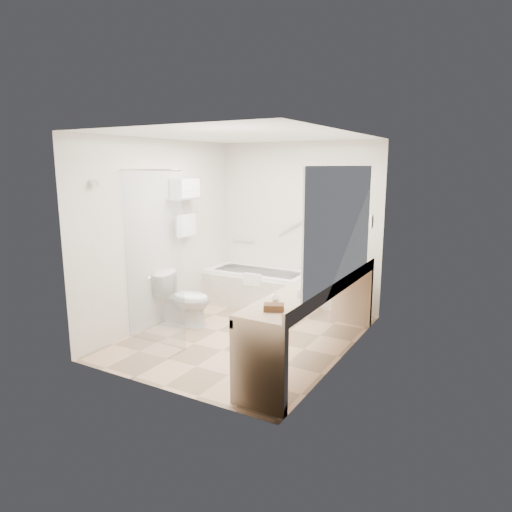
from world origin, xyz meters
The scene contains 25 objects.
floor centered at (0.00, 0.00, 0.00)m, with size 3.20×3.20×0.00m, color tan.
ceiling centered at (0.00, 0.00, 2.50)m, with size 2.60×3.20×0.10m, color white.
wall_back centered at (0.00, 1.60, 1.25)m, with size 2.60×0.10×2.50m, color beige.
wall_front centered at (0.00, -1.60, 1.25)m, with size 2.60×0.10×2.50m, color beige.
wall_left centered at (-1.30, 0.00, 1.25)m, with size 0.10×3.20×2.50m, color beige.
wall_right centered at (1.30, 0.00, 1.25)m, with size 0.10×3.20×2.50m, color beige.
bathtub centered at (-0.50, 1.24, 0.28)m, with size 1.60×0.73×0.59m.
grab_bar_short centered at (-0.95, 1.56, 0.95)m, with size 0.03×0.03×0.40m, color silver.
grab_bar_long centered at (-0.05, 1.56, 1.25)m, with size 0.03×0.03×0.60m, color silver.
shower_enclosure centered at (-0.63, -0.93, 1.07)m, with size 0.96×0.91×2.11m.
towel_shelf centered at (-1.17, 0.35, 1.75)m, with size 0.24×0.55×0.81m.
vanity_counter centered at (1.02, -0.15, 0.64)m, with size 0.55×2.70×0.95m.
sink centered at (1.05, 0.25, 0.82)m, with size 0.40×0.52×0.14m, color white.
faucet centered at (1.20, 0.25, 0.93)m, with size 0.03×0.03×0.14m, color silver.
mirror centered at (1.29, -0.15, 1.55)m, with size 0.02×2.00×1.20m, color #B0B5BD.
hairdryer_unit centered at (1.25, 1.05, 1.45)m, with size 0.08×0.10×0.18m, color white.
toilet centered at (-0.95, -0.02, 0.36)m, with size 0.41×0.74×0.72m, color white.
amenity_basket centered at (1.03, -1.18, 0.88)m, with size 0.18×0.12×0.06m, color #432B18.
soap_bottle_a centered at (1.05, -0.64, 0.88)m, with size 0.05×0.12×0.05m, color white.
soap_bottle_b centered at (0.90, -0.90, 0.89)m, with size 0.08×0.10×0.08m, color white.
water_bottle_left centered at (0.91, 1.10, 0.94)m, with size 0.06×0.06×0.19m.
water_bottle_mid centered at (0.98, 0.97, 0.94)m, with size 0.06×0.06×0.21m.
water_bottle_right centered at (1.00, 0.46, 0.94)m, with size 0.06×0.06×0.19m.
drinking_glass_near centered at (0.89, 0.30, 0.90)m, with size 0.08×0.08×0.10m, color silver.
drinking_glass_far centered at (1.00, 0.18, 0.90)m, with size 0.07×0.07×0.09m, color silver.
Camera 1 is at (2.86, -4.73, 2.16)m, focal length 32.00 mm.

